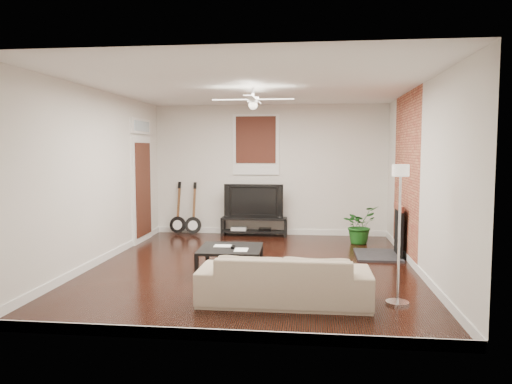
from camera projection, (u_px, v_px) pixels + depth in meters
room at (253, 178)px, 7.52m from camera, size 5.01×6.01×2.81m
brick_accent at (406, 176)px, 8.23m from camera, size 0.02×2.20×2.80m
fireplace at (387, 230)px, 8.34m from camera, size 0.80×1.10×0.92m
window_back at (256, 145)px, 10.45m from camera, size 1.00×0.06×1.30m
door_left at (142, 179)px, 9.70m from camera, size 0.08×1.00×2.50m
tv_stand at (254, 227)px, 10.42m from camera, size 1.40×0.37×0.39m
tv at (254, 201)px, 10.39m from camera, size 1.25×0.16×0.72m
coffee_table at (231, 260)px, 7.26m from camera, size 0.95×0.95×0.38m
sofa at (284, 278)px, 5.84m from camera, size 2.05×0.80×0.60m
floor_lamp at (399, 235)px, 5.74m from camera, size 0.28×0.28×1.68m
potted_plant at (359, 225)px, 9.53m from camera, size 0.88×0.88×0.74m
guitar_left at (178, 208)px, 10.54m from camera, size 0.38×0.28×1.16m
guitar_right at (193, 208)px, 10.47m from camera, size 0.36×0.26×1.16m
ceiling_fan at (253, 100)px, 7.42m from camera, size 1.24×1.24×0.32m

